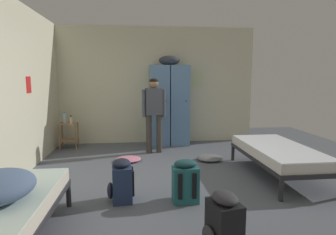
{
  "coord_description": "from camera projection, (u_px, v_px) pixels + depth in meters",
  "views": [
    {
      "loc": [
        -0.49,
        -4.11,
        1.56
      ],
      "look_at": [
        0.0,
        0.28,
        0.95
      ],
      "focal_mm": 30.47,
      "sensor_mm": 36.0,
      "label": 1
    }
  ],
  "objects": [
    {
      "name": "shelf_unit",
      "position": [
        69.0,
        133.0,
        6.35
      ],
      "size": [
        0.38,
        0.3,
        0.57
      ],
      "color": "#99704C",
      "rests_on": "ground_plane"
    },
    {
      "name": "lotion_bottle",
      "position": [
        71.0,
        120.0,
        6.28
      ],
      "size": [
        0.06,
        0.06,
        0.18
      ],
      "color": "beige",
      "rests_on": "shelf_unit"
    },
    {
      "name": "ground_plane",
      "position": [
        170.0,
        182.0,
        4.31
      ],
      "size": [
        8.81,
        8.81,
        0.0
      ],
      "primitive_type": "plane",
      "color": "#565B66"
    },
    {
      "name": "clothes_pile_grey",
      "position": [
        209.0,
        158.0,
        5.44
      ],
      "size": [
        0.49,
        0.45,
        0.1
      ],
      "color": "slate",
      "rests_on": "ground_plane"
    },
    {
      "name": "backpack_black",
      "position": [
        223.0,
        223.0,
        2.58
      ],
      "size": [
        0.38,
        0.36,
        0.55
      ],
      "color": "black",
      "rests_on": "ground_plane"
    },
    {
      "name": "person_traveler",
      "position": [
        154.0,
        108.0,
        5.9
      ],
      "size": [
        0.49,
        0.23,
        1.55
      ],
      "color": "#3D3833",
      "rests_on": "ground_plane"
    },
    {
      "name": "clothes_pile_pink",
      "position": [
        128.0,
        159.0,
        5.39
      ],
      "size": [
        0.48,
        0.44,
        0.08
      ],
      "color": "pink",
      "rests_on": "ground_plane"
    },
    {
      "name": "locker_bank",
      "position": [
        169.0,
        104.0,
        6.65
      ],
      "size": [
        0.9,
        0.55,
        2.07
      ],
      "color": "#5B84B2",
      "rests_on": "ground_plane"
    },
    {
      "name": "backpack_navy",
      "position": [
        121.0,
        181.0,
        3.62
      ],
      "size": [
        0.36,
        0.34,
        0.55
      ],
      "color": "navy",
      "rests_on": "ground_plane"
    },
    {
      "name": "water_bottle",
      "position": [
        65.0,
        118.0,
        6.31
      ],
      "size": [
        0.06,
        0.06,
        0.25
      ],
      "color": "#B2DBEA",
      "rests_on": "shelf_unit"
    },
    {
      "name": "backpack_teal",
      "position": [
        185.0,
        182.0,
        3.61
      ],
      "size": [
        0.32,
        0.34,
        0.55
      ],
      "color": "#23666B",
      "rests_on": "ground_plane"
    },
    {
      "name": "room_backdrop",
      "position": [
        95.0,
        88.0,
        5.25
      ],
      "size": [
        4.72,
        5.57,
        2.77
      ],
      "color": "beige",
      "rests_on": "ground_plane"
    },
    {
      "name": "bed_right",
      "position": [
        278.0,
        153.0,
        4.55
      ],
      "size": [
        0.9,
        1.9,
        0.49
      ],
      "color": "#28282D",
      "rests_on": "ground_plane"
    }
  ]
}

